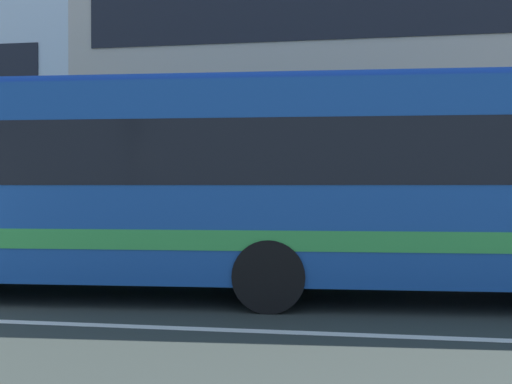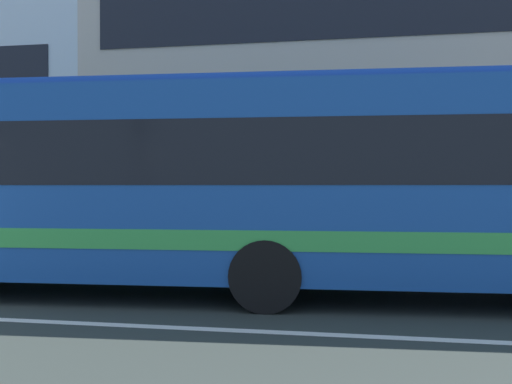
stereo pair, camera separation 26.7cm
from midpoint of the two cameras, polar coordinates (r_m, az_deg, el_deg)
apartment_block_right at (r=21.54m, az=11.65°, el=12.42°), size 18.89×10.61×12.27m
transit_bus at (r=8.77m, az=-4.03°, el=1.27°), size 12.37×3.22×3.32m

